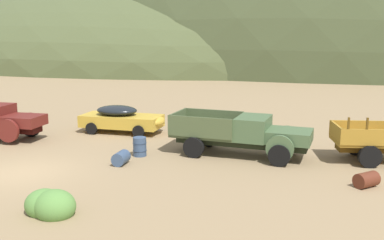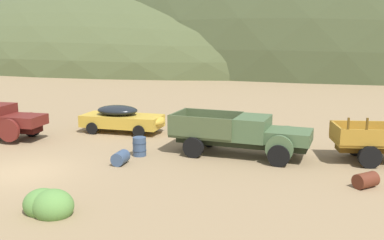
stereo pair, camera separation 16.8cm
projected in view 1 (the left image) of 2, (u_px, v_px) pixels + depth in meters
ground_plane at (22, 173)px, 17.88m from camera, size 300.00×300.00×0.00m
hill_far_left at (172, 62)px, 92.07m from camera, size 116.48×76.24×33.35m
hill_center at (342, 67)px, 76.10m from camera, size 106.43×56.67×53.98m
car_faded_yellow at (124, 119)px, 25.13m from camera, size 5.00×2.31×1.57m
truck_weathered_green at (249, 135)px, 20.13m from camera, size 6.66×3.18×1.91m
oil_drum_foreground at (366, 180)px, 16.15m from camera, size 1.04×1.01×0.57m
oil_drum_tipped at (121, 158)px, 18.97m from camera, size 0.61×0.86×0.59m
oil_drum_spare at (140, 147)px, 20.31m from camera, size 0.66×0.66×0.89m
bush_near_barrel at (51, 206)px, 13.67m from camera, size 1.73×1.31×1.08m
bush_back_edge at (141, 120)px, 27.92m from camera, size 0.96×0.94×0.80m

